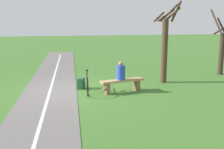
{
  "coord_description": "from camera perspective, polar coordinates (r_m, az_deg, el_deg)",
  "views": [
    {
      "loc": [
        0.56,
        10.78,
        2.85
      ],
      "look_at": [
        -1.22,
        1.86,
        1.02
      ],
      "focal_mm": 43.53,
      "sensor_mm": 36.0,
      "label": 1
    }
  ],
  "objects": [
    {
      "name": "paved_path",
      "position": [
        7.38,
        -15.29,
        -11.72
      ],
      "size": [
        3.89,
        36.06,
        0.02
      ],
      "primitive_type": "cube",
      "rotation": [
        0.0,
        0.0,
        -0.05
      ],
      "color": "#66605E",
      "rests_on": "ground_plane"
    },
    {
      "name": "path_centre_line",
      "position": [
        7.37,
        -15.3,
        -11.65
      ],
      "size": [
        1.65,
        31.97,
        0.0
      ],
      "primitive_type": "cube",
      "rotation": [
        0.0,
        0.0,
        -0.05
      ],
      "color": "silver",
      "rests_on": "paved_path"
    },
    {
      "name": "bicycle",
      "position": [
        10.84,
        -5.2,
        -1.83
      ],
      "size": [
        0.2,
        1.76,
        0.9
      ],
      "rotation": [
        0.0,
        0.0,
        1.48
      ],
      "color": "black",
      "rests_on": "ground_plane"
    },
    {
      "name": "tree_mid_field",
      "position": [
        12.65,
        11.13,
        6.16
      ],
      "size": [
        1.18,
        1.17,
        3.67
      ],
      "color": "#473323",
      "rests_on": "ground_plane"
    },
    {
      "name": "person_seated",
      "position": [
        10.76,
        1.85,
        0.54
      ],
      "size": [
        0.43,
        0.43,
        0.74
      ],
      "rotation": [
        0.0,
        0.0,
        0.25
      ],
      "color": "#2847B7",
      "rests_on": "bench"
    },
    {
      "name": "bench",
      "position": [
        10.89,
        2.12,
        -1.88
      ],
      "size": [
        1.84,
        0.8,
        0.52
      ],
      "rotation": [
        0.0,
        0.0,
        0.25
      ],
      "color": "#A88456",
      "rests_on": "ground_plane"
    },
    {
      "name": "backpack",
      "position": [
        11.51,
        -6.5,
        -1.9
      ],
      "size": [
        0.37,
        0.41,
        0.45
      ],
      "rotation": [
        0.0,
        0.0,
        1.23
      ],
      "color": "#1E4C2D",
      "rests_on": "ground_plane"
    },
    {
      "name": "ground_plane",
      "position": [
        11.17,
        -8.07,
        -3.53
      ],
      "size": [
        80.0,
        80.0,
        0.0
      ],
      "primitive_type": "plane",
      "color": "#3D6B28"
    },
    {
      "name": "tree_far_left",
      "position": [
        15.42,
        22.01,
        5.39
      ],
      "size": [
        1.32,
        1.33,
        3.4
      ],
      "color": "#38281E",
      "rests_on": "ground_plane"
    }
  ]
}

